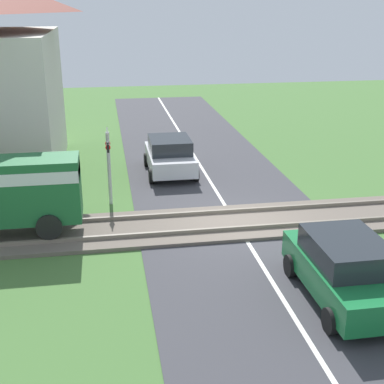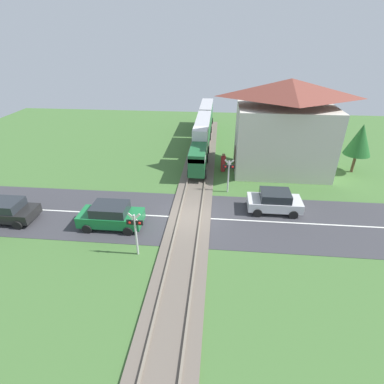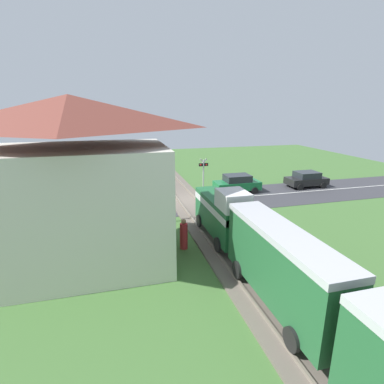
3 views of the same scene
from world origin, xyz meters
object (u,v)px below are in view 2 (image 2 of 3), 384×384
Objects in this scene: car_behind_queue at (6,211)px; station_building at (285,129)px; pedestrian_by_station at (223,163)px; train at (203,129)px; crossing_signal_east_approach at (229,171)px; crossing_signal_west_approach at (135,228)px; car_far_side at (274,201)px; car_near_crossing at (111,215)px.

car_behind_queue is 0.44× the size of station_building.
station_building is at bearing 5.66° from pedestrian_by_station.
crossing_signal_east_approach is (2.55, -10.54, -0.12)m from train.
car_far_side is at bearing 33.21° from crossing_signal_west_approach.
station_building reaches higher than car_behind_queue.
pedestrian_by_station reaches higher than car_behind_queue.
car_far_side is at bearing -38.72° from crossing_signal_east_approach.
crossing_signal_east_approach is at bearing -136.07° from station_building.
pedestrian_by_station is (2.18, -6.58, -1.12)m from train.
car_near_crossing is 9.26m from crossing_signal_east_approach.
train is at bearing 82.13° from crossing_signal_west_approach.
station_building is at bearing -40.25° from train.
train is 11.32× the size of pedestrian_by_station.
car_far_side is (5.72, -13.08, -1.09)m from train.
car_behind_queue is 21.74m from station_building.
car_near_crossing is 15.89m from station_building.
pedestrian_by_station is (-3.53, 6.50, -0.03)m from car_far_side.
crossing_signal_east_approach is 4.11m from pedestrian_by_station.
car_far_side is (10.61, 2.88, -0.04)m from car_near_crossing.
train is 4.75× the size of car_near_crossing.
crossing_signal_west_approach is (2.34, -2.54, 0.94)m from car_near_crossing.
station_building is (4.63, 4.46, 2.07)m from crossing_signal_east_approach.
car_near_crossing is (-4.89, -15.96, -1.06)m from train.
car_near_crossing is 11.75m from pedestrian_by_station.
car_far_side is 4.17m from crossing_signal_east_approach.
crossing_signal_west_approach is (-2.55, -18.49, -0.12)m from train.
train is 5.05× the size of car_behind_queue.
pedestrian_by_station is (4.74, 11.91, -1.00)m from crossing_signal_west_approach.
car_behind_queue is 1.38× the size of crossing_signal_east_approach.
train is 19.96m from car_behind_queue.
car_near_crossing is 1.06× the size of car_behind_queue.
station_building reaches higher than crossing_signal_west_approach.
car_behind_queue is (-7.05, 0.00, -0.05)m from car_near_crossing.
car_near_crossing is at bearing -140.73° from station_building.
car_near_crossing is 7.05m from car_behind_queue.
car_behind_queue is 2.24× the size of pedestrian_by_station.
station_building reaches higher than car_far_side.
crossing_signal_west_approach is at bearing -122.73° from crossing_signal_east_approach.
car_behind_queue is at bearing 180.00° from car_near_crossing.
train is 14.31m from car_far_side.
pedestrian_by_station is at bearing 95.37° from crossing_signal_east_approach.
car_near_crossing is 10.99m from car_far_side.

